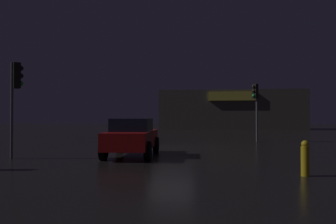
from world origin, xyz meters
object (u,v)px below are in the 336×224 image
traffic_signal_opposite (255,99)px  fire_hydrant (305,158)px  traffic_signal_main (16,85)px  car_near (132,137)px  store_building (231,110)px

traffic_signal_opposite → fire_hydrant: size_ratio=3.88×
traffic_signal_main → fire_hydrant: (10.11, -2.49, -2.38)m
car_near → fire_hydrant: size_ratio=4.30×
store_building → traffic_signal_main: store_building is taller
traffic_signal_main → fire_hydrant: traffic_signal_main is taller
traffic_signal_main → traffic_signal_opposite: (10.42, 10.19, -0.05)m
store_building → car_near: 32.50m
traffic_signal_main → fire_hydrant: bearing=-13.8°
traffic_signal_main → car_near: traffic_signal_main is taller
store_building → traffic_signal_main: size_ratio=4.98×
store_building → fire_hydrant: 35.82m
store_building → car_near: size_ratio=4.45×
fire_hydrant → car_near: bearing=146.5°
car_near → fire_hydrant: bearing=-33.5°
store_building → traffic_signal_opposite: size_ratio=4.92×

